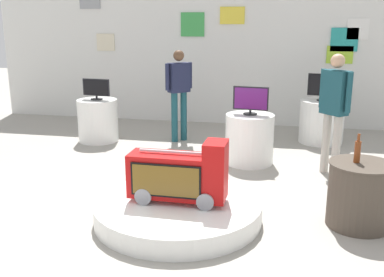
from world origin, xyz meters
TOP-DOWN VIEW (x-y plane):
  - ground_plane at (0.00, 0.00)m, footprint 30.00×30.00m
  - back_wall_display at (0.01, 5.19)m, footprint 10.11×0.13m
  - main_display_pedestal at (0.35, 0.06)m, footprint 1.89×1.89m
  - novelty_firetruck_tv at (0.37, 0.06)m, footprint 1.10×0.42m
  - display_pedestal_left_rear at (-1.93, 3.15)m, footprint 0.74×0.74m
  - tv_on_left_rear at (-1.93, 3.15)m, footprint 0.53×0.22m
  - display_pedestal_center_rear at (2.17, 3.90)m, footprint 0.80×0.80m
  - tv_on_center_rear at (2.17, 3.89)m, footprint 0.58×0.23m
  - display_pedestal_right_rear at (0.96, 2.36)m, footprint 0.76×0.76m
  - tv_on_right_rear at (0.96, 2.35)m, footprint 0.55×0.22m
  - side_table_round at (2.33, 0.33)m, footprint 0.71×0.71m
  - bottle_on_side_table at (2.27, 0.34)m, footprint 0.07×0.07m
  - shopper_browsing_near_truck at (-0.44, 3.47)m, footprint 0.42×0.42m
  - shopper_browsing_rear at (2.17, 2.07)m, footprint 0.41×0.43m

SIDE VIEW (x-z plane):
  - ground_plane at x=0.00m, z-range 0.00..0.00m
  - main_display_pedestal at x=0.35m, z-range 0.00..0.23m
  - side_table_round at x=2.33m, z-range 0.01..0.73m
  - display_pedestal_left_rear at x=-1.93m, z-range 0.00..0.79m
  - display_pedestal_center_rear at x=2.17m, z-range 0.00..0.79m
  - display_pedestal_right_rear at x=0.96m, z-range 0.00..0.79m
  - novelty_firetruck_tv at x=0.37m, z-range 0.16..0.88m
  - bottle_on_side_table at x=2.27m, z-range 0.69..1.01m
  - tv_on_left_rear at x=-1.93m, z-range 0.80..1.19m
  - shopper_browsing_near_truck at x=-0.44m, z-range 0.15..1.84m
  - tv_on_right_rear at x=0.96m, z-range 0.80..1.24m
  - shopper_browsing_rear at x=2.17m, z-range 0.16..1.92m
  - tv_on_center_rear at x=2.17m, z-range 0.81..1.30m
  - back_wall_display at x=0.01m, z-range 0.00..3.19m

